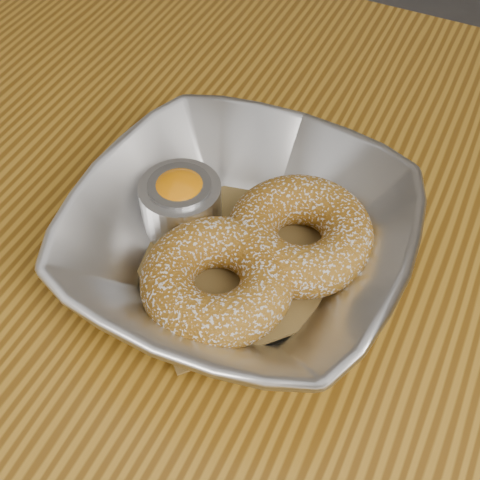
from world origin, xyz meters
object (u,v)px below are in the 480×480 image
at_px(table, 357,396).
at_px(ramekin, 181,202).
at_px(donut_back, 300,234).
at_px(serving_bowl, 240,241).
at_px(donut_front, 217,280).

height_order(table, ramekin, ramekin).
bearing_deg(ramekin, donut_back, 7.23).
bearing_deg(serving_bowl, table, -4.97).
bearing_deg(table, serving_bowl, 175.03).
relative_size(donut_back, donut_front, 1.01).
bearing_deg(serving_bowl, donut_front, -88.82).
relative_size(table, donut_front, 11.56).
relative_size(serving_bowl, donut_back, 2.25).
bearing_deg(ramekin, donut_front, -42.46).
bearing_deg(ramekin, serving_bowl, -13.32).
xyz_separation_m(serving_bowl, donut_back, (0.04, 0.02, -0.00)).
height_order(donut_back, ramekin, ramekin).
distance_m(donut_front, ramekin, 0.07).
distance_m(table, donut_back, 0.15).
bearing_deg(table, donut_front, -165.28).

